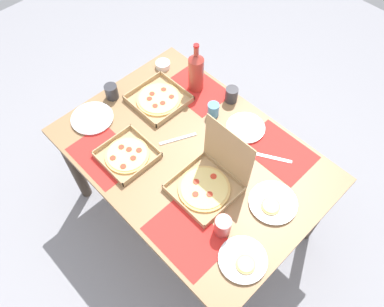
{
  "coord_description": "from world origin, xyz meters",
  "views": [
    {
      "loc": [
        0.8,
        -0.78,
        2.4
      ],
      "look_at": [
        0.0,
        0.0,
        0.74
      ],
      "focal_mm": 35.23,
      "sensor_mm": 36.0,
      "label": 1
    }
  ],
  "objects": [
    {
      "name": "plate_near_right",
      "position": [
        0.57,
        -0.24,
        0.75
      ],
      "size": [
        0.22,
        0.22,
        0.03
      ],
      "color": "white",
      "rests_on": "dining_table"
    },
    {
      "name": "placemat_near_left",
      "position": [
        -0.31,
        -0.34,
        0.74
      ],
      "size": [
        0.36,
        0.26,
        0.0
      ],
      "primitive_type": "cube",
      "color": "red",
      "rests_on": "dining_table"
    },
    {
      "name": "pizza_box_edge_far",
      "position": [
        0.2,
        -0.07,
        0.79
      ],
      "size": [
        0.3,
        0.31,
        0.33
      ],
      "color": "tan",
      "rests_on": "dining_table"
    },
    {
      "name": "plate_far_right",
      "position": [
        0.09,
        0.33,
        0.74
      ],
      "size": [
        0.22,
        0.22,
        0.02
      ],
      "color": "white",
      "rests_on": "dining_table"
    },
    {
      "name": "cup_red",
      "position": [
        0.41,
        -0.2,
        0.79
      ],
      "size": [
        0.08,
        0.08,
        0.11
      ],
      "primitive_type": "cylinder",
      "color": "#BF4742",
      "rests_on": "dining_table"
    },
    {
      "name": "plate_middle",
      "position": [
        0.49,
        0.07,
        0.75
      ],
      "size": [
        0.24,
        0.24,
        0.03
      ],
      "color": "white",
      "rests_on": "dining_table"
    },
    {
      "name": "cup_spare",
      "position": [
        -0.11,
        0.27,
        0.78
      ],
      "size": [
        0.07,
        0.07,
        0.09
      ],
      "primitive_type": "cylinder",
      "color": "teal",
      "rests_on": "dining_table"
    },
    {
      "name": "placemat_far_left",
      "position": [
        -0.31,
        0.34,
        0.74
      ],
      "size": [
        0.36,
        0.26,
        0.0
      ],
      "primitive_type": "cube",
      "color": "red",
      "rests_on": "dining_table"
    },
    {
      "name": "cup_clear_left",
      "position": [
        -0.62,
        -0.05,
        0.78
      ],
      "size": [
        0.08,
        0.08,
        0.09
      ],
      "primitive_type": "cylinder",
      "color": "#333338",
      "rests_on": "dining_table"
    },
    {
      "name": "ground_plane",
      "position": [
        0.0,
        0.0,
        0.0
      ],
      "size": [
        6.0,
        6.0,
        0.0
      ],
      "primitive_type": "plane",
      "color": "gray"
    },
    {
      "name": "placemat_near_right",
      "position": [
        0.31,
        -0.34,
        0.74
      ],
      "size": [
        0.36,
        0.26,
        0.0
      ],
      "primitive_type": "cube",
      "color": "red",
      "rests_on": "dining_table"
    },
    {
      "name": "pizza_box_corner_left",
      "position": [
        -0.41,
        0.12,
        0.75
      ],
      "size": [
        0.3,
        0.3,
        0.04
      ],
      "color": "tan",
      "rests_on": "dining_table"
    },
    {
      "name": "condiment_bowl",
      "position": [
        -0.6,
        0.33,
        0.75
      ],
      "size": [
        0.09,
        0.09,
        0.04
      ],
      "primitive_type": "cylinder",
      "color": "white",
      "rests_on": "dining_table"
    },
    {
      "name": "knife_by_far_left",
      "position": [
        0.31,
        0.28,
        0.74
      ],
      "size": [
        0.19,
        0.12,
        0.0
      ],
      "primitive_type": "cube",
      "rotation": [
        0.0,
        0.0,
        0.52
      ],
      "color": "#B7B7BC",
      "rests_on": "dining_table"
    },
    {
      "name": "knife_by_near_right",
      "position": [
        -0.12,
        0.01,
        0.74
      ],
      "size": [
        0.1,
        0.2,
        0.0
      ],
      "primitive_type": "cube",
      "rotation": [
        0.0,
        0.0,
        4.28
      ],
      "color": "#B7B7BC",
      "rests_on": "dining_table"
    },
    {
      "name": "dining_table",
      "position": [
        0.0,
        0.0,
        0.63
      ],
      "size": [
        1.4,
        0.98,
        0.74
      ],
      "color": "#3F3328",
      "rests_on": "ground_plane"
    },
    {
      "name": "plate_far_left",
      "position": [
        -0.56,
        -0.24,
        0.74
      ],
      "size": [
        0.24,
        0.24,
        0.02
      ],
      "color": "white",
      "rests_on": "dining_table"
    },
    {
      "name": "placemat_far_right",
      "position": [
        0.31,
        0.34,
        0.74
      ],
      "size": [
        0.36,
        0.26,
        0.0
      ],
      "primitive_type": "cube",
      "color": "red",
      "rests_on": "dining_table"
    },
    {
      "name": "pizza_box_center",
      "position": [
        -0.22,
        -0.26,
        0.75
      ],
      "size": [
        0.27,
        0.27,
        0.04
      ],
      "color": "tan",
      "rests_on": "dining_table"
    },
    {
      "name": "cup_clear_right",
      "position": [
        -0.11,
        0.43,
        0.78
      ],
      "size": [
        0.07,
        0.07,
        0.09
      ],
      "primitive_type": "cylinder",
      "color": "#333338",
      "rests_on": "dining_table"
    },
    {
      "name": "soda_bottle",
      "position": [
        -0.33,
        0.35,
        0.87
      ],
      "size": [
        0.09,
        0.09,
        0.32
      ],
      "color": "#B2382D",
      "rests_on": "dining_table"
    }
  ]
}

